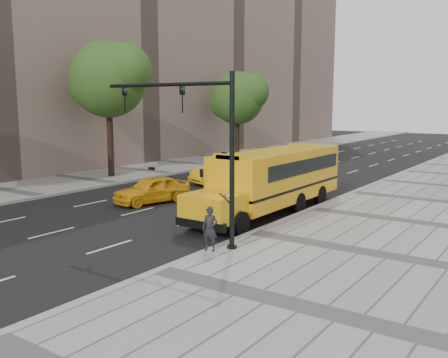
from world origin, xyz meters
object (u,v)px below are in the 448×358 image
Objects in this scene: tree_b at (109,79)px; pedestrian at (210,229)px; taxi_near at (152,190)px; traffic_signal at (200,137)px; tree_c at (238,97)px; school_bus at (276,176)px; taxi_far at (224,172)px.

tree_b reaches higher than pedestrian.
pedestrian reaches higher than taxi_near.
pedestrian is at bearing -36.57° from traffic_signal.
tree_c reaches higher than school_bus.
school_bus is at bearing 95.68° from traffic_signal.
tree_c is at bearing 90.01° from tree_b.
tree_c is 1.97× the size of taxi_near.
school_bus is at bearing -52.31° from tree_c.
tree_c reaches higher than pedestrian.
pedestrian is at bearing -20.28° from taxi_near.
tree_b is 16.06m from school_bus.
pedestrian is (16.55, -26.95, -4.88)m from tree_c.
tree_c is at bearing 107.32° from pedestrian.
traffic_signal is at bearing 129.19° from pedestrian.
taxi_near is at bearing -68.25° from tree_c.
pedestrian is 3.36m from traffic_signal.
taxi_far is at bearing 121.45° from traffic_signal.
school_bus is at bearing 87.91° from pedestrian.
tree_b is at bearing 168.74° from school_bus.
tree_b is 20.57m from pedestrian.
tree_b is 6.02× the size of pedestrian.
school_bus reaches higher than taxi_near.
traffic_signal is at bearing -37.52° from taxi_far.
traffic_signal is (7.71, -12.61, 3.31)m from taxi_far.
traffic_signal is (-0.96, 0.71, 3.14)m from pedestrian.
taxi_far is at bearing -59.96° from tree_c.
taxi_near is (8.48, -4.95, -6.26)m from tree_b.
traffic_signal is (15.59, -9.92, -2.89)m from tree_b.
taxi_near is at bearing -64.46° from taxi_far.
tree_b is 16.36m from tree_c.
traffic_signal reaches higher than school_bus.
taxi_far is at bearing 109.37° from taxi_near.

